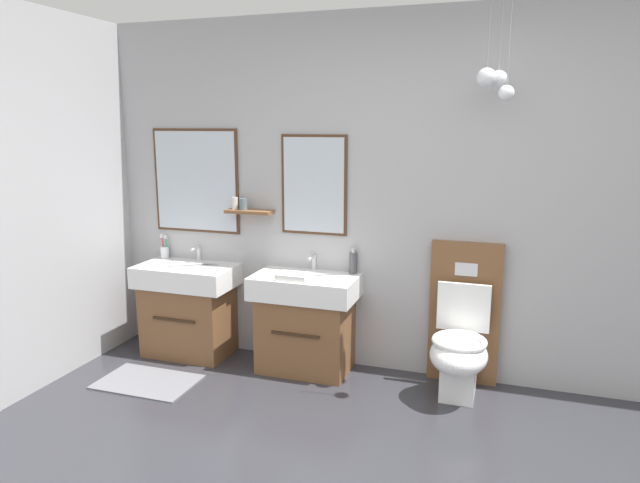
% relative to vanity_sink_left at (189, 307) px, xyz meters
% --- Properties ---
extents(wall_back, '(5.20, 0.59, 2.55)m').
position_rel_vanity_sink_left_xyz_m(wall_back, '(1.82, 0.25, 0.90)').
color(wall_back, '#A8A8AA').
rests_on(wall_back, ground).
extents(bath_mat, '(0.68, 0.44, 0.01)m').
position_rel_vanity_sink_left_xyz_m(bath_mat, '(-0.00, -0.58, -0.37)').
color(bath_mat, slate).
rests_on(bath_mat, ground).
extents(vanity_sink_left, '(0.75, 0.47, 0.72)m').
position_rel_vanity_sink_left_xyz_m(vanity_sink_left, '(0.00, 0.00, 0.00)').
color(vanity_sink_left, brown).
rests_on(vanity_sink_left, ground).
extents(tap_on_left_sink, '(0.03, 0.13, 0.11)m').
position_rel_vanity_sink_left_xyz_m(tap_on_left_sink, '(-0.00, 0.17, 0.41)').
color(tap_on_left_sink, silver).
rests_on(tap_on_left_sink, vanity_sink_left).
extents(vanity_sink_right, '(0.75, 0.47, 0.72)m').
position_rel_vanity_sink_left_xyz_m(vanity_sink_right, '(0.98, 0.00, 0.00)').
color(vanity_sink_right, brown).
rests_on(vanity_sink_right, ground).
extents(tap_on_right_sink, '(0.03, 0.13, 0.11)m').
position_rel_vanity_sink_left_xyz_m(tap_on_right_sink, '(0.98, 0.17, 0.41)').
color(tap_on_right_sink, silver).
rests_on(tap_on_right_sink, vanity_sink_right).
extents(toilet, '(0.48, 0.62, 1.00)m').
position_rel_vanity_sink_left_xyz_m(toilet, '(2.09, -0.01, -0.00)').
color(toilet, brown).
rests_on(toilet, ground).
extents(toothbrush_cup, '(0.07, 0.07, 0.20)m').
position_rel_vanity_sink_left_xyz_m(toothbrush_cup, '(-0.30, 0.16, 0.39)').
color(toothbrush_cup, silver).
rests_on(toothbrush_cup, vanity_sink_left).
extents(soap_dispenser, '(0.06, 0.06, 0.19)m').
position_rel_vanity_sink_left_xyz_m(soap_dispenser, '(1.28, 0.17, 0.42)').
color(soap_dispenser, '#4C4C51').
rests_on(soap_dispenser, vanity_sink_right).
extents(folded_hand_towel, '(0.22, 0.16, 0.04)m').
position_rel_vanity_sink_left_xyz_m(folded_hand_towel, '(0.94, -0.13, 0.36)').
color(folded_hand_towel, white).
rests_on(folded_hand_towel, vanity_sink_right).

